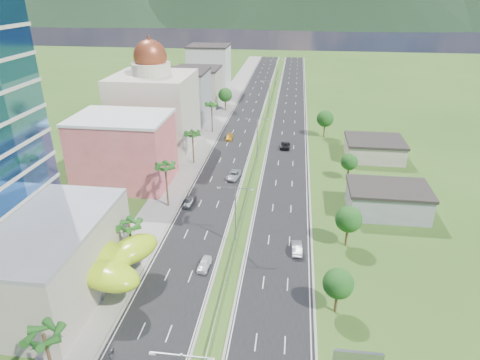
% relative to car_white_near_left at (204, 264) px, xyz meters
% --- Properties ---
extents(ground, '(500.00, 500.00, 0.00)m').
position_rel_car_white_near_left_xyz_m(ground, '(3.97, -2.50, -0.74)').
color(ground, '#2D5119').
rests_on(ground, ground).
extents(road_left, '(11.00, 260.00, 0.04)m').
position_rel_car_white_near_left_xyz_m(road_left, '(-3.53, 87.50, -0.72)').
color(road_left, black).
rests_on(road_left, ground).
extents(road_right, '(11.00, 260.00, 0.04)m').
position_rel_car_white_near_left_xyz_m(road_right, '(11.47, 87.50, -0.72)').
color(road_right, black).
rests_on(road_right, ground).
extents(sidewalk_left, '(7.00, 260.00, 0.12)m').
position_rel_car_white_near_left_xyz_m(sidewalk_left, '(-13.03, 87.50, -0.68)').
color(sidewalk_left, gray).
rests_on(sidewalk_left, ground).
extents(median_guardrail, '(0.10, 216.06, 0.76)m').
position_rel_car_white_near_left_xyz_m(median_guardrail, '(3.97, 69.49, -0.12)').
color(median_guardrail, gray).
rests_on(median_guardrail, ground).
extents(streetlight_median_b, '(6.04, 0.25, 11.00)m').
position_rel_car_white_near_left_xyz_m(streetlight_median_b, '(3.97, 7.50, 6.01)').
color(streetlight_median_b, gray).
rests_on(streetlight_median_b, ground).
extents(streetlight_median_c, '(6.04, 0.25, 11.00)m').
position_rel_car_white_near_left_xyz_m(streetlight_median_c, '(3.97, 47.50, 6.01)').
color(streetlight_median_c, gray).
rests_on(streetlight_median_c, ground).
extents(streetlight_median_d, '(6.04, 0.25, 11.00)m').
position_rel_car_white_near_left_xyz_m(streetlight_median_d, '(3.97, 92.50, 6.01)').
color(streetlight_median_d, gray).
rests_on(streetlight_median_d, ground).
extents(streetlight_median_e, '(6.04, 0.25, 11.00)m').
position_rel_car_white_near_left_xyz_m(streetlight_median_e, '(3.97, 137.50, 6.01)').
color(streetlight_median_e, gray).
rests_on(streetlight_median_e, ground).
extents(mall_podium, '(30.00, 24.00, 11.00)m').
position_rel_car_white_near_left_xyz_m(mall_podium, '(-28.03, -8.50, 4.76)').
color(mall_podium, '#B4A794').
rests_on(mall_podium, ground).
extents(lime_canopy, '(18.00, 15.00, 7.40)m').
position_rel_car_white_near_left_xyz_m(lime_canopy, '(-16.03, -6.50, 4.25)').
color(lime_canopy, '#A7D414').
rests_on(lime_canopy, ground).
extents(pink_shophouse, '(20.00, 15.00, 15.00)m').
position_rel_car_white_near_left_xyz_m(pink_shophouse, '(-24.03, 29.50, 6.76)').
color(pink_shophouse, '#CE5554').
rests_on(pink_shophouse, ground).
extents(domed_building, '(20.00, 20.00, 28.70)m').
position_rel_car_white_near_left_xyz_m(domed_building, '(-24.03, 52.50, 10.61)').
color(domed_building, beige).
rests_on(domed_building, ground).
extents(midrise_grey, '(16.00, 15.00, 16.00)m').
position_rel_car_white_near_left_xyz_m(midrise_grey, '(-23.03, 77.50, 7.26)').
color(midrise_grey, gray).
rests_on(midrise_grey, ground).
extents(midrise_beige, '(16.00, 15.00, 13.00)m').
position_rel_car_white_near_left_xyz_m(midrise_beige, '(-23.03, 99.50, 5.76)').
color(midrise_beige, '#B4A794').
rests_on(midrise_beige, ground).
extents(midrise_white, '(16.00, 15.00, 18.00)m').
position_rel_car_white_near_left_xyz_m(midrise_white, '(-23.03, 122.50, 8.26)').
color(midrise_white, silver).
rests_on(midrise_white, ground).
extents(shed_near, '(15.00, 10.00, 5.00)m').
position_rel_car_white_near_left_xyz_m(shed_near, '(31.97, 22.50, 1.76)').
color(shed_near, gray).
rests_on(shed_near, ground).
extents(shed_far, '(14.00, 12.00, 4.40)m').
position_rel_car_white_near_left_xyz_m(shed_far, '(33.97, 52.50, 1.46)').
color(shed_far, '#B4A794').
rests_on(shed_far, ground).
extents(palm_tree_a, '(3.60, 3.60, 9.10)m').
position_rel_car_white_near_left_xyz_m(palm_tree_a, '(-11.53, -24.50, 7.28)').
color(palm_tree_a, '#47301C').
rests_on(palm_tree_a, ground).
extents(palm_tree_b, '(3.60, 3.60, 8.10)m').
position_rel_car_white_near_left_xyz_m(palm_tree_b, '(-11.53, -0.50, 6.32)').
color(palm_tree_b, '#47301C').
rests_on(palm_tree_b, ground).
extents(palm_tree_c, '(3.60, 3.60, 9.60)m').
position_rel_car_white_near_left_xyz_m(palm_tree_c, '(-11.53, 19.50, 7.76)').
color(palm_tree_c, '#47301C').
rests_on(palm_tree_c, ground).
extents(palm_tree_d, '(3.60, 3.60, 8.60)m').
position_rel_car_white_near_left_xyz_m(palm_tree_d, '(-11.53, 42.50, 6.80)').
color(palm_tree_d, '#47301C').
rests_on(palm_tree_d, ground).
extents(palm_tree_e, '(3.60, 3.60, 9.40)m').
position_rel_car_white_near_left_xyz_m(palm_tree_e, '(-11.53, 67.50, 7.57)').
color(palm_tree_e, '#47301C').
rests_on(palm_tree_e, ground).
extents(leafy_tree_lfar, '(4.90, 4.90, 8.05)m').
position_rel_car_white_near_left_xyz_m(leafy_tree_lfar, '(-11.53, 92.50, 4.84)').
color(leafy_tree_lfar, '#47301C').
rests_on(leafy_tree_lfar, ground).
extents(leafy_tree_ra, '(4.20, 4.20, 6.90)m').
position_rel_car_white_near_left_xyz_m(leafy_tree_ra, '(19.97, -7.50, 4.03)').
color(leafy_tree_ra, '#47301C').
rests_on(leafy_tree_ra, ground).
extents(leafy_tree_rb, '(4.55, 4.55, 7.47)m').
position_rel_car_white_near_left_xyz_m(leafy_tree_rb, '(22.97, 9.50, 4.44)').
color(leafy_tree_rb, '#47301C').
rests_on(leafy_tree_rb, ground).
extents(leafy_tree_rc, '(3.85, 3.85, 6.33)m').
position_rel_car_white_near_left_xyz_m(leafy_tree_rc, '(25.97, 37.50, 3.63)').
color(leafy_tree_rc, '#47301C').
rests_on(leafy_tree_rc, ground).
extents(leafy_tree_rd, '(4.90, 4.90, 8.05)m').
position_rel_car_white_near_left_xyz_m(leafy_tree_rd, '(21.97, 67.50, 4.84)').
color(leafy_tree_rd, '#47301C').
rests_on(leafy_tree_rd, ground).
extents(mountain_ridge, '(860.00, 140.00, 90.00)m').
position_rel_car_white_near_left_xyz_m(mountain_ridge, '(63.97, 447.50, -0.74)').
color(mountain_ridge, black).
rests_on(mountain_ridge, ground).
extents(car_white_near_left, '(1.97, 4.24, 1.40)m').
position_rel_car_white_near_left_xyz_m(car_white_near_left, '(0.00, 0.00, 0.00)').
color(car_white_near_left, white).
rests_on(car_white_near_left, road_left).
extents(car_dark_left, '(1.91, 4.76, 1.54)m').
position_rel_car_white_near_left_xyz_m(car_dark_left, '(-7.26, 20.40, 0.07)').
color(car_dark_left, black).
rests_on(car_dark_left, road_left).
extents(car_silver_mid_left, '(3.38, 6.01, 1.59)m').
position_rel_car_white_near_left_xyz_m(car_silver_mid_left, '(-0.27, 34.74, 0.09)').
color(car_silver_mid_left, '#9A9DA1').
rests_on(car_silver_mid_left, road_left).
extents(car_yellow_far_left, '(2.05, 4.63, 1.32)m').
position_rel_car_white_near_left_xyz_m(car_yellow_far_left, '(-5.41, 61.72, -0.04)').
color(car_yellow_far_left, orange).
rests_on(car_yellow_far_left, road_left).
extents(car_silver_right, '(1.84, 4.78, 1.55)m').
position_rel_car_white_near_left_xyz_m(car_silver_right, '(14.57, 6.39, 0.08)').
color(car_silver_right, '#A5A9AD').
rests_on(car_silver_right, road_right).
extents(car_dark_far_right, '(2.69, 5.50, 1.51)m').
position_rel_car_white_near_left_xyz_m(car_dark_far_right, '(10.94, 56.62, 0.05)').
color(car_dark_far_right, black).
rests_on(car_dark_far_right, road_right).
extents(motorcycle, '(0.94, 2.23, 1.38)m').
position_rel_car_white_near_left_xyz_m(motorcycle, '(-7.51, -19.13, -0.01)').
color(motorcycle, black).
rests_on(motorcycle, road_left).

